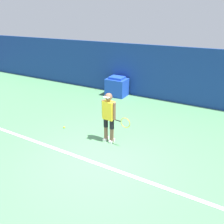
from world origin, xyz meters
TOP-DOWN VIEW (x-y plane):
  - ground_plane at (0.00, 0.00)m, footprint 24.00×24.00m
  - back_wall at (0.00, 5.36)m, footprint 24.00×0.10m
  - court_baseline at (0.00, -0.17)m, footprint 21.60×0.10m
  - tennis_player at (-0.20, 0.98)m, footprint 0.97×0.30m
  - tennis_ball at (-1.99, 0.96)m, footprint 0.07×0.07m
  - covered_chair at (-1.99, 4.87)m, footprint 0.96×0.77m

SIDE VIEW (x-z plane):
  - ground_plane at x=0.00m, z-range 0.00..0.00m
  - court_baseline at x=0.00m, z-range 0.00..0.01m
  - tennis_ball at x=-1.99m, z-range 0.00..0.07m
  - covered_chair at x=-1.99m, z-range -0.02..0.91m
  - tennis_player at x=-0.20m, z-range 0.08..1.66m
  - back_wall at x=0.00m, z-range 0.00..2.43m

